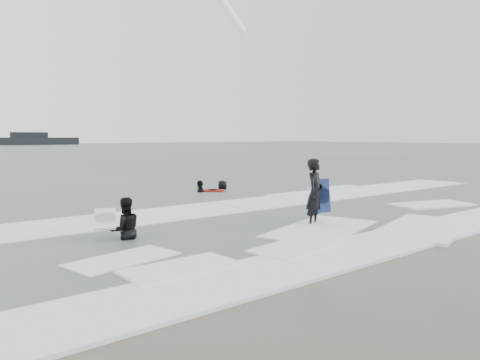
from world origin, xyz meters
TOP-DOWN VIEW (x-y plane):
  - ground at (0.00, 0.00)m, footprint 320.00×320.00m
  - surfer_centre at (0.24, 1.92)m, footprint 0.83×0.70m
  - surfer_wading at (-4.74, 3.54)m, footprint 0.88×0.74m
  - surfer_right_near at (2.05, 10.45)m, footprint 0.91×1.07m
  - surfer_right_far at (3.35, 10.51)m, footprint 0.94×0.92m
  - surf_foam at (0.00, 3.70)m, footprint 30.03×9.06m
  - bodyboards at (-0.70, 5.32)m, footprint 8.61×8.92m
  - vessel_horizon at (27.29, 136.82)m, footprint 27.11×4.84m

SIDE VIEW (x-z plane):
  - ground at x=0.00m, z-range 0.00..0.00m
  - surfer_centre at x=0.24m, z-range -0.97..0.97m
  - surfer_wading at x=-4.74m, z-range -0.81..0.81m
  - surfer_right_near at x=2.05m, z-range -0.86..0.86m
  - surfer_right_far at x=3.35m, z-range -0.82..0.82m
  - surf_foam at x=0.00m, z-range 0.00..0.08m
  - bodyboards at x=-0.70m, z-range -0.13..1.12m
  - vessel_horizon at x=27.29m, z-range -0.47..3.21m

